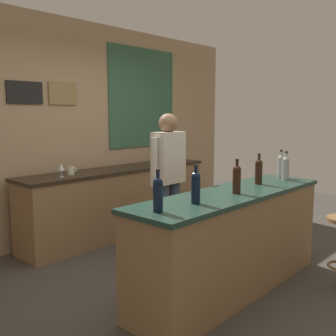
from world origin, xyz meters
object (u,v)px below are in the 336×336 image
Objects in this scene: wine_bottle_d at (259,171)px; wine_bottle_e at (286,167)px; wine_bottle_a at (158,193)px; bartender at (168,176)px; wine_bottle_b at (196,186)px; coffee_mug at (71,171)px; wine_glass_b at (167,154)px; wine_glass_a at (61,168)px; wine_bottle_c at (237,178)px; wine_bottle_f at (281,165)px.

wine_bottle_d is 1.00× the size of wine_bottle_e.
bartender is at bearing 40.14° from wine_bottle_a.
wine_bottle_b is 2.11m from coffee_mug.
wine_glass_b is at bearing 47.52° from wine_bottle_b.
bartender reaches higher than wine_bottle_e.
wine_bottle_a is at bearing -102.75° from wine_glass_a.
wine_bottle_e is 2.45× the size of coffee_mug.
wine_bottle_d is at bearing 10.11° from wine_bottle_c.
wine_bottle_c is at bearing -169.89° from wine_bottle_d.
wine_bottle_d is at bearing -177.23° from wine_bottle_f.
wine_glass_a is (-0.49, 2.02, -0.05)m from wine_bottle_c.
wine_bottle_c is 1.00× the size of wine_bottle_f.
wine_bottle_a is 1.00× the size of wine_bottle_f.
wine_bottle_d is (1.09, 0.08, 0.00)m from wine_bottle_b.
wine_bottle_a and wine_bottle_b have the same top height.
bartender is 1.08m from wine_bottle_c.
wine_bottle_a is at bearing 178.73° from wine_bottle_e.
wine_bottle_c reaches higher than wine_glass_a.
wine_glass_a is (0.06, 2.00, -0.05)m from wine_bottle_b.
wine_bottle_f is (0.51, 0.02, 0.00)m from wine_bottle_d.
wine_bottle_c is at bearing -76.48° from wine_glass_a.
wine_bottle_c is at bearing -123.11° from wine_glass_b.
wine_bottle_a is 1.99m from wine_bottle_f.
wine_bottle_e is 2.45m from coffee_mug.
wine_bottle_d and wine_bottle_f have the same top height.
wine_glass_b is (2.32, 2.08, -0.05)m from wine_bottle_a.
wine_bottle_d is at bearing -61.83° from wine_glass_a.
wine_bottle_b is 1.00× the size of wine_bottle_e.
wine_bottle_d reaches higher than coffee_mug.
wine_bottle_f reaches higher than wine_glass_a.
wine_bottle_c is 0.55m from wine_bottle_d.
wine_bottle_c is (0.54, -0.02, 0.00)m from wine_bottle_b.
wine_bottle_e reaches higher than wine_glass_b.
wine_bottle_a reaches higher than wine_glass_b.
wine_glass_a is 1.88m from wine_glass_b.
bartender is 12.96× the size of coffee_mug.
wine_bottle_d is (0.30, -0.95, 0.12)m from bartender.
wine_glass_a is (-1.03, 1.93, -0.05)m from wine_bottle_d.
wine_bottle_e is (0.40, -0.09, 0.00)m from wine_bottle_d.
wine_bottle_b and wine_bottle_e have the same top height.
wine_glass_a is 1.24× the size of coffee_mug.
wine_bottle_c is at bearing -2.18° from wine_bottle_b.
wine_bottle_f is at bearing 2.77° from wine_bottle_d.
wine_bottle_a is 2.45× the size of coffee_mug.
wine_glass_b is at bearing 67.44° from wine_bottle_d.
wine_bottle_e is (1.88, -0.04, 0.00)m from wine_bottle_a.
wine_bottle_a and wine_bottle_f have the same top height.
wine_glass_b is (1.88, 0.11, 0.00)m from wine_glass_a.
bartender reaches higher than wine_glass_b.
wine_bottle_f reaches higher than coffee_mug.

